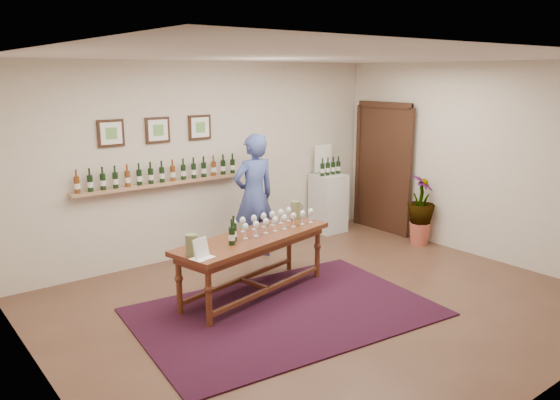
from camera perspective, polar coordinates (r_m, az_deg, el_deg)
ground at (r=6.51m, az=4.40°, el=-10.75°), size 6.00×6.00×0.00m
room_shell at (r=8.89m, az=6.60°, el=3.22°), size 6.00×6.00×6.00m
rug at (r=6.27m, az=0.55°, el=-11.60°), size 3.45×2.50×0.02m
tasting_table at (r=6.53m, az=-2.74°, el=-4.69°), size 2.20×1.09×0.75m
table_glasses at (r=6.73m, az=-1.15°, el=-2.27°), size 1.42×0.41×0.19m
table_bottles at (r=6.20m, az=-4.96°, el=-3.18°), size 0.31×0.22×0.30m
pitcher_left at (r=5.85m, az=-9.26°, el=-4.65°), size 0.16×0.16×0.23m
pitcher_right at (r=7.21m, az=1.64°, el=-1.05°), size 0.19×0.19×0.24m
menu_card at (r=5.76m, az=-8.26°, el=-5.00°), size 0.27×0.22×0.21m
display_pedestal at (r=9.27m, az=5.06°, el=-0.32°), size 0.49×0.49×0.98m
pedestal_bottles at (r=9.12m, az=5.30°, el=3.63°), size 0.32×0.09×0.32m
info_sign at (r=9.26m, az=4.53°, el=4.36°), size 0.37×0.02×0.51m
potted_plant at (r=8.76m, az=14.50°, el=-1.03°), size 0.70×0.70×0.95m
person at (r=7.84m, az=-2.74°, el=0.37°), size 0.68×0.47×1.81m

